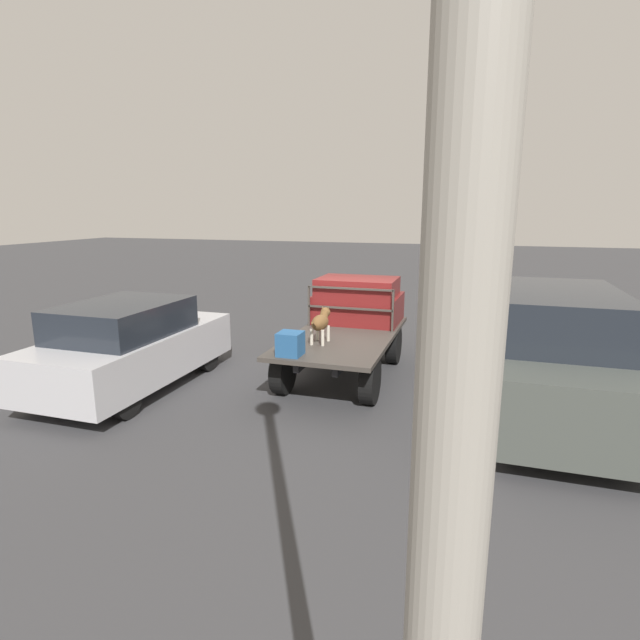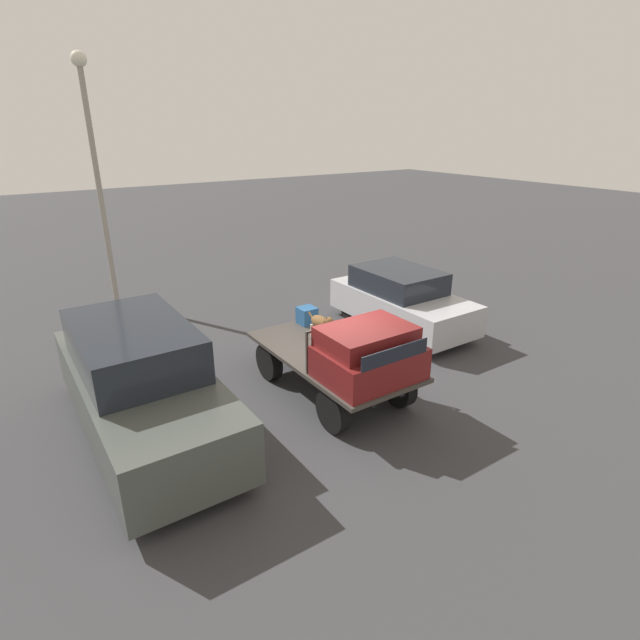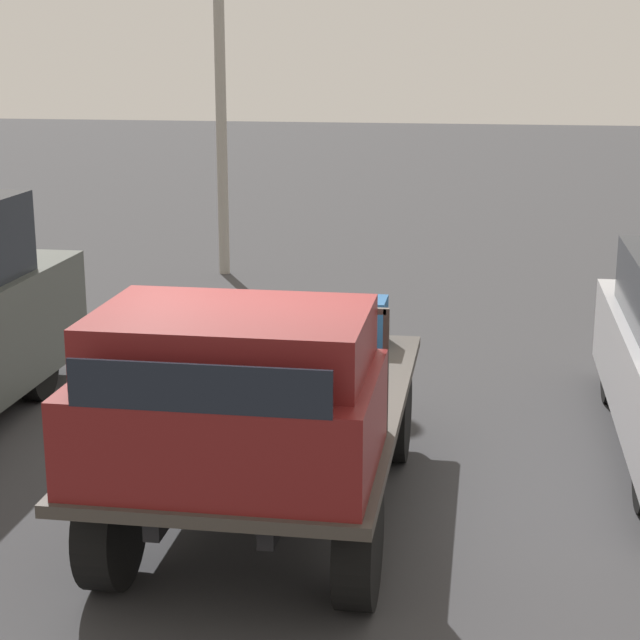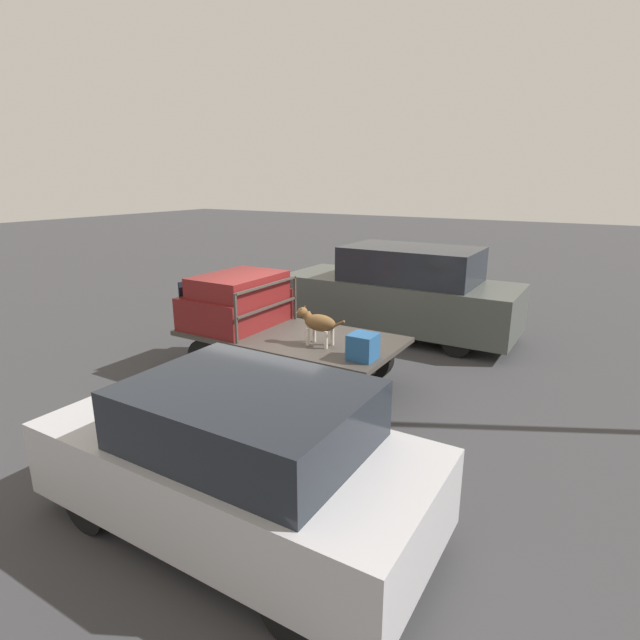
% 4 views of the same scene
% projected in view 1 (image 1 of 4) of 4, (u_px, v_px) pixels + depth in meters
% --- Properties ---
extents(ground_plane, '(80.00, 80.00, 0.00)m').
position_uv_depth(ground_plane, '(343.00, 376.00, 10.07)').
color(ground_plane, '#38383A').
extents(flatbed_truck, '(3.96, 1.93, 0.88)m').
position_uv_depth(flatbed_truck, '(343.00, 346.00, 9.93)').
color(flatbed_truck, black).
rests_on(flatbed_truck, ground).
extents(truck_cab, '(1.39, 1.81, 0.97)m').
position_uv_depth(truck_cab, '(358.00, 301.00, 10.90)').
color(truck_cab, maroon).
rests_on(truck_cab, flatbed_truck).
extents(truck_headboard, '(0.04, 1.81, 0.86)m').
position_uv_depth(truck_headboard, '(350.00, 302.00, 10.20)').
color(truck_headboard, '#3D3833').
rests_on(truck_headboard, flatbed_truck).
extents(dog, '(0.93, 0.28, 0.64)m').
position_uv_depth(dog, '(321.00, 322.00, 9.20)').
color(dog, beige).
rests_on(dog, flatbed_truck).
extents(cargo_crate, '(0.40, 0.40, 0.40)m').
position_uv_depth(cargo_crate, '(290.00, 344.00, 8.42)').
color(cargo_crate, '#235184').
rests_on(cargo_crate, flatbed_truck).
extents(parked_sedan, '(4.14, 1.89, 1.66)m').
position_uv_depth(parked_sedan, '(131.00, 345.00, 9.27)').
color(parked_sedan, black).
rests_on(parked_sedan, ground).
extents(parked_pickup_far, '(5.39, 2.02, 2.08)m').
position_uv_depth(parked_pickup_far, '(551.00, 352.00, 8.16)').
color(parked_pickup_far, black).
rests_on(parked_pickup_far, ground).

